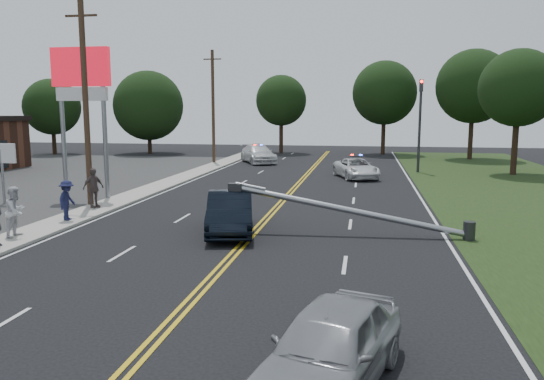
% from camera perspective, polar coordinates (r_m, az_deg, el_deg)
% --- Properties ---
extents(ground, '(120.00, 120.00, 0.00)m').
position_cam_1_polar(ground, '(13.66, -8.92, -11.94)').
color(ground, black).
rests_on(ground, ground).
extents(sidewalk, '(1.80, 70.00, 0.12)m').
position_cam_1_polar(sidewalk, '(25.87, -19.47, -2.39)').
color(sidewalk, '#A39F94').
rests_on(sidewalk, ground).
extents(centerline_yellow, '(0.36, 80.00, 0.00)m').
position_cam_1_polar(centerline_yellow, '(22.98, -0.85, -3.35)').
color(centerline_yellow, gold).
rests_on(centerline_yellow, ground).
extents(pylon_sign, '(3.20, 0.35, 8.00)m').
position_cam_1_polar(pylon_sign, '(29.98, -19.81, 10.44)').
color(pylon_sign, gray).
rests_on(pylon_sign, ground).
extents(small_sign, '(1.60, 0.14, 3.10)m').
position_cam_1_polar(small_sign, '(30.30, -27.10, 3.04)').
color(small_sign, gray).
rests_on(small_sign, ground).
extents(traffic_signal, '(0.28, 0.41, 7.05)m').
position_cam_1_polar(traffic_signal, '(42.28, 15.63, 7.52)').
color(traffic_signal, '#2D2D30').
rests_on(traffic_signal, ground).
extents(fallen_streetlight, '(9.36, 0.44, 1.91)m').
position_cam_1_polar(fallen_streetlight, '(20.45, 9.68, -2.38)').
color(fallen_streetlight, '#2D2D30').
rests_on(fallen_streetlight, ground).
extents(utility_pole_mid, '(1.60, 0.28, 10.00)m').
position_cam_1_polar(utility_pole_mid, '(27.58, -19.41, 8.77)').
color(utility_pole_mid, '#382619').
rests_on(utility_pole_mid, ground).
extents(utility_pole_far, '(1.60, 0.28, 10.00)m').
position_cam_1_polar(utility_pole_far, '(48.00, -6.36, 8.92)').
color(utility_pole_far, '#382619').
rests_on(utility_pole_far, ground).
extents(tree_4, '(5.99, 5.99, 8.11)m').
position_cam_1_polar(tree_4, '(62.35, -22.59, 8.25)').
color(tree_4, black).
rests_on(tree_4, ground).
extents(tree_5, '(7.57, 7.57, 9.03)m').
position_cam_1_polar(tree_5, '(60.25, -13.15, 8.82)').
color(tree_5, black).
rests_on(tree_5, ground).
extents(tree_6, '(5.58, 5.58, 8.62)m').
position_cam_1_polar(tree_6, '(59.42, 1.00, 9.59)').
color(tree_6, black).
rests_on(tree_6, ground).
extents(tree_7, '(6.83, 6.83, 10.01)m').
position_cam_1_polar(tree_7, '(58.91, 12.01, 10.17)').
color(tree_7, black).
rests_on(tree_7, ground).
extents(tree_8, '(7.09, 7.09, 10.57)m').
position_cam_1_polar(tree_8, '(55.34, 20.85, 10.37)').
color(tree_8, black).
rests_on(tree_8, ground).
extents(tree_9, '(5.66, 5.66, 9.20)m').
position_cam_1_polar(tree_9, '(43.25, 25.00, 9.90)').
color(tree_9, black).
rests_on(tree_9, ground).
extents(crashed_sedan, '(2.75, 5.12, 1.60)m').
position_cam_1_polar(crashed_sedan, '(20.80, -4.54, -2.43)').
color(crashed_sedan, black).
rests_on(crashed_sedan, ground).
extents(waiting_sedan, '(2.90, 4.65, 1.48)m').
position_cam_1_polar(waiting_sedan, '(9.53, 6.27, -16.48)').
color(waiting_sedan, '#95979C').
rests_on(waiting_sedan, ground).
extents(emergency_a, '(3.73, 5.42, 1.38)m').
position_cam_1_polar(emergency_a, '(37.94, 9.03, 2.31)').
color(emergency_a, silver).
rests_on(emergency_a, ground).
extents(emergency_b, '(4.62, 6.08, 1.64)m').
position_cam_1_polar(emergency_b, '(48.29, -1.50, 3.90)').
color(emergency_b, silver).
rests_on(emergency_b, ground).
extents(bystander_b, '(0.72, 0.92, 1.88)m').
position_cam_1_polar(bystander_b, '(21.77, -25.85, -2.08)').
color(bystander_b, silver).
rests_on(bystander_b, sidewalk).
extents(bystander_c, '(0.71, 1.14, 1.71)m').
position_cam_1_polar(bystander_c, '(24.13, -21.18, -1.03)').
color(bystander_c, '#1A1D41').
rests_on(bystander_c, sidewalk).
extents(bystander_d, '(0.92, 1.21, 1.91)m').
position_cam_1_polar(bystander_d, '(26.77, -18.67, 0.21)').
color(bystander_d, '#594A47').
rests_on(bystander_d, sidewalk).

